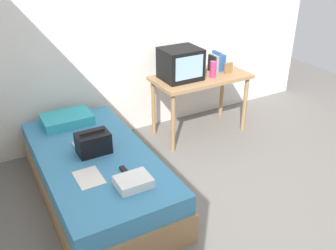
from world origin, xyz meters
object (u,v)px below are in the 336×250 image
object	(u,v)px
bed	(97,175)
water_bottle	(213,69)
pillow	(67,119)
handbag	(93,143)
desk	(201,83)
magazine	(89,178)
book_row	(217,62)
remote_silver	(76,146)
tv	(181,64)
picture_frame	(228,68)
folded_towel	(133,182)
remote_dark	(125,171)

from	to	relation	value
bed	water_bottle	distance (m)	1.83
pillow	handbag	distance (m)	0.71
pillow	desk	bearing A→B (deg)	-4.99
magazine	water_bottle	bearing A→B (deg)	24.42
desk	magazine	xyz separation A→B (m)	(-1.73, -0.93, -0.20)
book_row	remote_silver	size ratio (longest dim) A/B	1.70
desk	tv	xyz separation A→B (m)	(-0.27, 0.03, 0.28)
water_bottle	book_row	world-z (taller)	book_row
bed	desk	distance (m)	1.73
bed	water_bottle	world-z (taller)	water_bottle
desk	remote_silver	distance (m)	1.73
water_bottle	magazine	distance (m)	2.04
book_row	picture_frame	xyz separation A→B (m)	(0.07, -0.15, -0.04)
tv	folded_towel	size ratio (longest dim) A/B	1.57
bed	picture_frame	distance (m)	2.06
tv	magazine	distance (m)	1.82
desk	remote_silver	xyz separation A→B (m)	(-1.67, -0.38, -0.19)
bed	remote_silver	xyz separation A→B (m)	(-0.11, 0.21, 0.24)
picture_frame	bed	bearing A→B (deg)	-164.85
picture_frame	folded_towel	world-z (taller)	picture_frame
desk	picture_frame	world-z (taller)	picture_frame
desk	book_row	bearing A→B (deg)	13.14
tv	book_row	distance (m)	0.54
folded_towel	desk	bearing A→B (deg)	39.95
desk	magazine	distance (m)	1.97
picture_frame	folded_towel	bearing A→B (deg)	-147.73
handbag	tv	bearing A→B (deg)	25.02
bed	tv	size ratio (longest dim) A/B	4.55
desk	remote_silver	size ratio (longest dim) A/B	8.06
remote_dark	water_bottle	bearing A→B (deg)	30.46
water_bottle	magazine	world-z (taller)	water_bottle
picture_frame	folded_towel	distance (m)	2.13
water_bottle	picture_frame	size ratio (longest dim) A/B	1.47
magazine	book_row	bearing A→B (deg)	26.53
remote_silver	handbag	bearing A→B (deg)	-56.50
water_bottle	pillow	size ratio (longest dim) A/B	0.38
water_bottle	remote_dark	distance (m)	1.81
handbag	desk	bearing A→B (deg)	20.03
bed	folded_towel	size ratio (longest dim) A/B	7.14
desk	pillow	world-z (taller)	desk
desk	book_row	distance (m)	0.34
desk	folded_towel	bearing A→B (deg)	-140.05
bed	handbag	xyz separation A→B (m)	(0.01, 0.03, 0.33)
desk	water_bottle	world-z (taller)	water_bottle
pillow	folded_towel	xyz separation A→B (m)	(0.16, -1.35, -0.01)
remote_silver	magazine	bearing A→B (deg)	-95.59
desk	remote_dark	size ratio (longest dim) A/B	7.44
tv	remote_dark	world-z (taller)	tv
bed	desk	bearing A→B (deg)	20.98
book_row	remote_silver	xyz separation A→B (m)	(-1.94, -0.45, -0.39)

